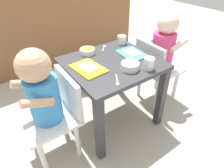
{
  "coord_description": "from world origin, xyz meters",
  "views": [
    {
      "loc": [
        -0.59,
        -0.84,
        1.03
      ],
      "look_at": [
        0.0,
        0.0,
        0.31
      ],
      "focal_mm": 30.97,
      "sensor_mm": 36.0,
      "label": 1
    }
  ],
  "objects": [
    {
      "name": "ground_plane",
      "position": [
        0.0,
        0.0,
        0.0
      ],
      "size": [
        7.0,
        7.0,
        0.0
      ],
      "primitive_type": "plane",
      "color": "#9E998E"
    },
    {
      "name": "water_cup_right",
      "position": [
        0.12,
        -0.19,
        0.5
      ],
      "size": [
        0.06,
        0.06,
        0.07
      ],
      "color": "white",
      "rests_on": "dining_table"
    },
    {
      "name": "dog",
      "position": [
        0.05,
        0.51,
        0.22
      ],
      "size": [
        0.44,
        0.27,
        0.33
      ],
      "color": "beige",
      "rests_on": "ground"
    },
    {
      "name": "kitchen_cabinet_back",
      "position": [
        0.0,
        1.15,
        0.43
      ],
      "size": [
        1.86,
        0.38,
        0.87
      ],
      "primitive_type": "cube",
      "color": "brown",
      "rests_on": "ground"
    },
    {
      "name": "dining_table",
      "position": [
        0.0,
        0.0,
        0.38
      ],
      "size": [
        0.54,
        0.5,
        0.47
      ],
      "color": "#333338",
      "rests_on": "ground"
    },
    {
      "name": "cereal_bowl_left_side",
      "position": [
        0.03,
        -0.13,
        0.49
      ],
      "size": [
        0.1,
        0.1,
        0.04
      ],
      "color": "white",
      "rests_on": "dining_table"
    },
    {
      "name": "spoon_by_right_tray",
      "position": [
        0.07,
        0.19,
        0.47
      ],
      "size": [
        0.08,
        0.08,
        0.01
      ],
      "color": "silver",
      "rests_on": "dining_table"
    },
    {
      "name": "water_cup_left",
      "position": [
        0.21,
        0.18,
        0.5
      ],
      "size": [
        0.06,
        0.06,
        0.06
      ],
      "color": "white",
      "rests_on": "dining_table"
    },
    {
      "name": "seated_child_left",
      "position": [
        -0.43,
        -0.04,
        0.44
      ],
      "size": [
        0.28,
        0.28,
        0.69
      ],
      "color": "silver",
      "rests_on": "ground"
    },
    {
      "name": "cereal_bowl_right_side",
      "position": [
        -0.07,
        0.18,
        0.49
      ],
      "size": [
        0.1,
        0.1,
        0.03
      ],
      "color": "white",
      "rests_on": "dining_table"
    },
    {
      "name": "food_tray_right",
      "position": [
        0.16,
        0.01,
        0.48
      ],
      "size": [
        0.15,
        0.19,
        0.02
      ],
      "color": "#4CC6BC",
      "rests_on": "dining_table"
    },
    {
      "name": "spoon_by_left_tray",
      "position": [
        -0.1,
        -0.19,
        0.47
      ],
      "size": [
        0.06,
        0.09,
        0.01
      ],
      "color": "silver",
      "rests_on": "dining_table"
    },
    {
      "name": "food_tray_left",
      "position": [
        -0.16,
        0.01,
        0.48
      ],
      "size": [
        0.16,
        0.21,
        0.02
      ],
      "color": "gold",
      "rests_on": "dining_table"
    },
    {
      "name": "seated_child_right",
      "position": [
        0.43,
        -0.01,
        0.43
      ],
      "size": [
        0.29,
        0.29,
        0.69
      ],
      "color": "silver",
      "rests_on": "ground"
    }
  ]
}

